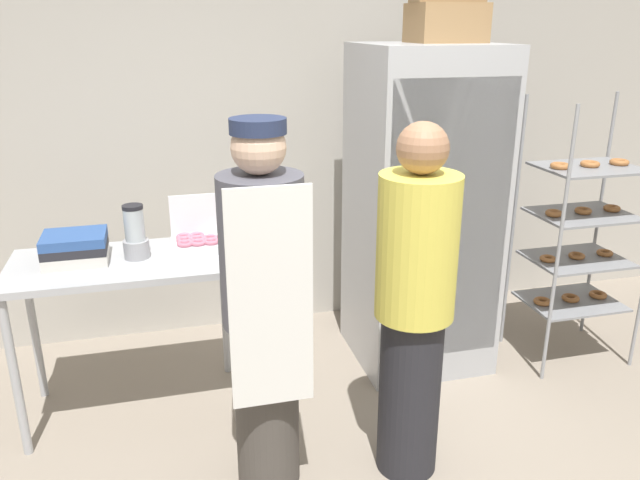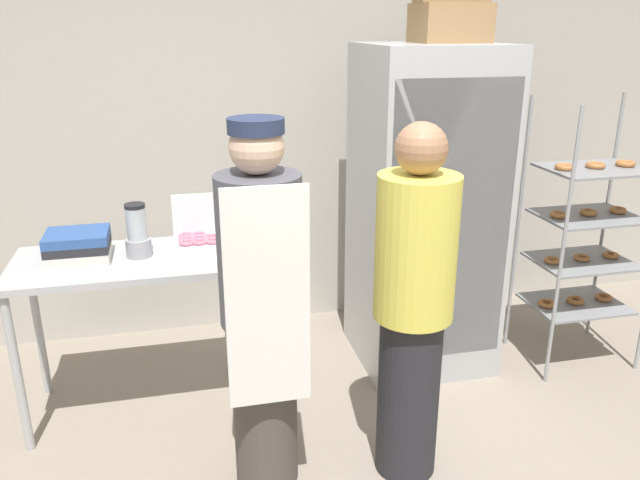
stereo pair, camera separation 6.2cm
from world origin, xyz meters
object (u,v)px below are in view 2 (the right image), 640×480
(person_customer, at_px, (413,307))
(blender_pitcher, at_px, (137,233))
(cardboard_storage_box, at_px, (450,22))
(refrigerator, at_px, (425,212))
(binder_stack, at_px, (78,246))
(baking_rack, at_px, (585,237))
(donut_box, at_px, (199,240))
(person_baker, at_px, (262,308))

(person_customer, bearing_deg, blender_pitcher, 144.86)
(cardboard_storage_box, bearing_deg, refrigerator, -158.44)
(binder_stack, bearing_deg, person_customer, -29.70)
(cardboard_storage_box, height_order, person_customer, cardboard_storage_box)
(refrigerator, bearing_deg, binder_stack, -175.44)
(refrigerator, height_order, cardboard_storage_box, cardboard_storage_box)
(baking_rack, bearing_deg, blender_pitcher, 178.27)
(cardboard_storage_box, bearing_deg, donut_box, -173.79)
(baking_rack, relative_size, person_customer, 0.98)
(refrigerator, relative_size, person_customer, 1.16)
(blender_pitcher, bearing_deg, cardboard_storage_box, 6.69)
(donut_box, height_order, cardboard_storage_box, cardboard_storage_box)
(blender_pitcher, xyz_separation_m, person_baker, (0.53, -0.76, -0.13))
(donut_box, distance_m, person_baker, 0.84)
(blender_pitcher, distance_m, binder_stack, 0.30)
(blender_pitcher, xyz_separation_m, binder_stack, (-0.30, 0.01, -0.05))
(blender_pitcher, distance_m, cardboard_storage_box, 2.04)
(donut_box, height_order, binder_stack, donut_box)
(donut_box, bearing_deg, blender_pitcher, -171.10)
(person_baker, xyz_separation_m, person_customer, (0.66, -0.08, -0.03))
(blender_pitcher, relative_size, person_baker, 0.17)
(binder_stack, height_order, person_baker, person_baker)
(person_baker, bearing_deg, blender_pitcher, 125.00)
(baking_rack, height_order, blender_pitcher, baking_rack)
(binder_stack, distance_m, cardboard_storage_box, 2.32)
(person_customer, bearing_deg, binder_stack, 150.30)
(baking_rack, xyz_separation_m, person_customer, (-1.40, -0.76, 0.04))
(refrigerator, distance_m, donut_box, 1.35)
(person_customer, bearing_deg, donut_box, 134.79)
(blender_pitcher, distance_m, person_baker, 0.94)
(binder_stack, height_order, cardboard_storage_box, cardboard_storage_box)
(person_baker, relative_size, person_customer, 1.01)
(person_baker, distance_m, person_customer, 0.66)
(donut_box, relative_size, cardboard_storage_box, 0.70)
(baking_rack, bearing_deg, person_customer, -151.55)
(baking_rack, distance_m, binder_stack, 2.89)
(refrigerator, xyz_separation_m, blender_pitcher, (-1.65, -0.17, 0.04))
(baking_rack, height_order, cardboard_storage_box, cardboard_storage_box)
(binder_stack, xyz_separation_m, cardboard_storage_box, (2.05, 0.20, 1.08))
(blender_pitcher, height_order, person_baker, person_baker)
(baking_rack, bearing_deg, cardboard_storage_box, 161.34)
(binder_stack, height_order, person_customer, person_customer)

